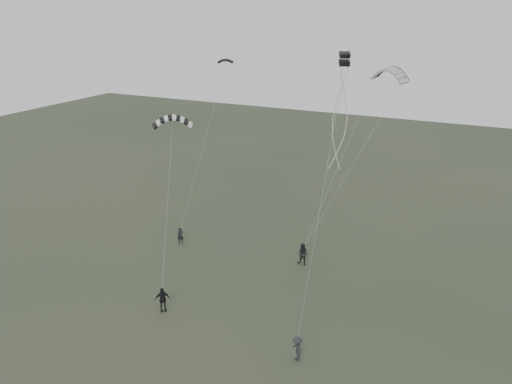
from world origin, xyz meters
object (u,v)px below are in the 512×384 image
at_px(kite_pale_large, 390,69).
at_px(kite_striped, 172,118).
at_px(kite_dark_small, 225,60).
at_px(flyer_far, 297,349).
at_px(flyer_center, 162,299).
at_px(kite_box, 345,59).
at_px(flyer_left, 180,236).
at_px(flyer_right, 303,254).

height_order(kite_pale_large, kite_striped, kite_pale_large).
bearing_deg(kite_dark_small, flyer_far, -77.97).
bearing_deg(kite_dark_small, flyer_center, -106.15).
relative_size(kite_dark_small, kite_pale_large, 0.38).
relative_size(kite_pale_large, kite_box, 5.24).
relative_size(flyer_left, flyer_far, 0.94).
bearing_deg(flyer_left, kite_dark_small, 30.27).
height_order(flyer_center, kite_pale_large, kite_pale_large).
xyz_separation_m(flyer_far, kite_dark_small, (-13.45, 16.29, 14.81)).
bearing_deg(flyer_center, flyer_far, -45.31).
xyz_separation_m(flyer_left, kite_box, (15.52, -5.08, 16.47)).
xyz_separation_m(flyer_far, kite_box, (0.37, 5.27, 16.42)).
relative_size(flyer_center, kite_striped, 0.63).
xyz_separation_m(flyer_right, kite_box, (4.21, -6.08, 16.30)).
xyz_separation_m(flyer_left, flyer_far, (15.15, -10.35, 0.05)).
height_order(flyer_right, flyer_far, flyer_right).
bearing_deg(flyer_center, kite_striped, 72.43).
bearing_deg(flyer_far, flyer_right, 157.21).
height_order(flyer_far, kite_box, kite_box).
height_order(flyer_left, kite_box, kite_box).
bearing_deg(kite_dark_small, kite_box, -66.07).
relative_size(flyer_right, kite_striped, 0.65).
xyz_separation_m(kite_pale_large, kite_box, (-0.04, -13.47, 1.95)).
height_order(kite_pale_large, kite_box, kite_box).
xyz_separation_m(kite_dark_small, kite_striped, (0.47, -9.23, -3.32)).
distance_m(flyer_left, flyer_far, 18.35).
bearing_deg(flyer_right, kite_box, -52.66).
distance_m(flyer_left, kite_striped, 12.19).
bearing_deg(kite_striped, kite_box, -43.11).
relative_size(kite_pale_large, kite_striped, 1.24).
distance_m(flyer_center, kite_dark_small, 21.55).
relative_size(flyer_right, flyer_far, 1.16).
distance_m(kite_pale_large, kite_box, 13.61).
bearing_deg(flyer_far, kite_dark_small, 178.08).
height_order(flyer_left, kite_dark_small, kite_dark_small).
relative_size(flyer_left, kite_dark_small, 1.11).
height_order(flyer_right, kite_dark_small, kite_dark_small).
xyz_separation_m(flyer_right, kite_dark_small, (-9.61, 4.93, 14.69)).
bearing_deg(flyer_right, kite_pale_large, 62.76).
xyz_separation_m(flyer_far, kite_striped, (-12.98, 7.06, 11.49)).
bearing_deg(flyer_center, flyer_left, 76.26).
bearing_deg(kite_pale_large, kite_striped, -105.90).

